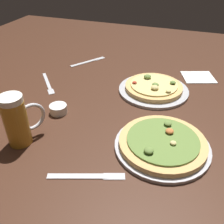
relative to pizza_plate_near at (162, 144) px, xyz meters
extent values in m
cube|color=#3D2114|center=(-0.20, 0.11, -0.03)|extent=(2.40, 2.40, 0.03)
cylinder|color=#B2B2B7|center=(0.00, 0.00, -0.01)|extent=(0.30, 0.30, 0.01)
cylinder|color=tan|center=(0.00, 0.00, 0.00)|extent=(0.27, 0.27, 0.02)
cylinder|color=olive|center=(0.00, 0.00, 0.02)|extent=(0.22, 0.22, 0.01)
ellipsoid|color=#DBC67A|center=(0.03, -0.01, 0.02)|extent=(0.02, 0.02, 0.01)
ellipsoid|color=olive|center=(0.00, 0.08, 0.03)|extent=(0.03, 0.03, 0.01)
ellipsoid|color=olive|center=(-0.03, -0.07, 0.03)|extent=(0.03, 0.03, 0.01)
ellipsoid|color=#C67038|center=(0.01, 0.04, 0.03)|extent=(0.03, 0.03, 0.01)
cylinder|color=#B2B2B7|center=(-0.10, 0.34, -0.01)|extent=(0.30, 0.30, 0.01)
cylinder|color=tan|center=(-0.10, 0.34, 0.00)|extent=(0.24, 0.24, 0.02)
cylinder|color=#DBC67A|center=(-0.10, 0.34, 0.02)|extent=(0.20, 0.20, 0.01)
ellipsoid|color=#DBC67A|center=(-0.03, 0.29, 0.02)|extent=(0.02, 0.02, 0.01)
ellipsoid|color=#B73823|center=(-0.18, 0.32, 0.02)|extent=(0.02, 0.02, 0.01)
ellipsoid|color=olive|center=(-0.14, 0.39, 0.03)|extent=(0.03, 0.03, 0.02)
ellipsoid|color=olive|center=(-0.03, 0.37, 0.03)|extent=(0.02, 0.02, 0.01)
ellipsoid|color=olive|center=(-0.09, 0.33, 0.03)|extent=(0.03, 0.03, 0.01)
ellipsoid|color=#DBC67A|center=(-0.09, 0.30, 0.03)|extent=(0.03, 0.03, 0.02)
cylinder|color=#B27A23|center=(-0.43, -0.12, 0.06)|extent=(0.07, 0.07, 0.15)
cylinder|color=white|center=(-0.43, -0.12, 0.14)|extent=(0.07, 0.07, 0.02)
torus|color=silver|center=(-0.41, -0.08, 0.06)|extent=(0.06, 0.09, 0.10)
cylinder|color=white|center=(-0.40, 0.06, 0.00)|extent=(0.06, 0.06, 0.03)
cube|color=white|center=(0.07, 0.55, -0.01)|extent=(0.18, 0.17, 0.01)
cube|color=silver|center=(-0.58, 0.27, -0.01)|extent=(0.13, 0.14, 0.01)
cube|color=silver|center=(-0.51, 0.19, -0.01)|extent=(0.05, 0.05, 0.00)
cube|color=silver|center=(-0.51, 0.52, -0.01)|extent=(0.11, 0.15, 0.01)
cube|color=silver|center=(-0.45, 0.60, -0.01)|extent=(0.05, 0.06, 0.00)
cube|color=silver|center=(-0.20, -0.19, -0.01)|extent=(0.17, 0.07, 0.01)
cube|color=silver|center=(-0.10, -0.16, -0.01)|extent=(0.06, 0.04, 0.00)
camera|label=1|loc=(0.05, -0.61, 0.52)|focal=40.44mm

